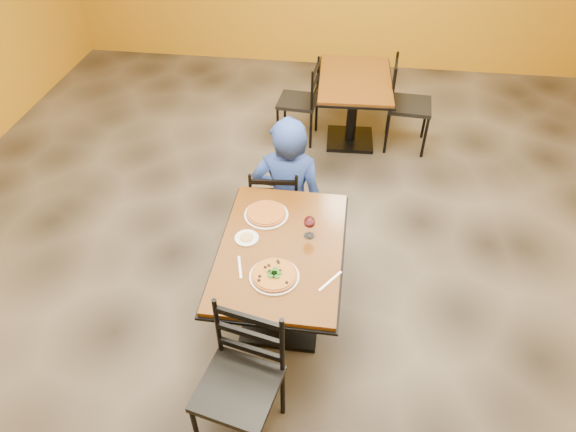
# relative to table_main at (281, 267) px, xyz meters

# --- Properties ---
(floor) EXTENTS (7.00, 8.00, 0.01)m
(floor) POSITION_rel_table_main_xyz_m (0.00, 0.50, -0.56)
(floor) COLOR black
(floor) RESTS_ON ground
(table_main) EXTENTS (0.83, 1.23, 0.75)m
(table_main) POSITION_rel_table_main_xyz_m (0.00, 0.00, 0.00)
(table_main) COLOR #653610
(table_main) RESTS_ON floor
(table_second) EXTENTS (0.80, 1.15, 0.75)m
(table_second) POSITION_rel_table_main_xyz_m (0.40, 2.52, -0.01)
(table_second) COLOR #653610
(table_second) RESTS_ON floor
(chair_main_near) EXTENTS (0.51, 0.51, 0.95)m
(chair_main_near) POSITION_rel_table_main_xyz_m (-0.12, -0.88, -0.08)
(chair_main_near) COLOR black
(chair_main_near) RESTS_ON floor
(chair_main_far) EXTENTS (0.42, 0.42, 0.85)m
(chair_main_far) POSITION_rel_table_main_xyz_m (-0.17, 0.81, -0.13)
(chair_main_far) COLOR black
(chair_main_far) RESTS_ON floor
(chair_second_left) EXTENTS (0.43, 0.43, 0.88)m
(chair_second_left) POSITION_rel_table_main_xyz_m (-0.19, 2.52, -0.11)
(chair_second_left) COLOR black
(chair_second_left) RESTS_ON floor
(chair_second_right) EXTENTS (0.46, 0.46, 0.96)m
(chair_second_right) POSITION_rel_table_main_xyz_m (0.98, 2.52, -0.08)
(chair_second_right) COLOR black
(chair_second_right) RESTS_ON floor
(diner) EXTENTS (0.61, 0.41, 1.19)m
(diner) POSITION_rel_table_main_xyz_m (-0.08, 0.90, 0.04)
(diner) COLOR navy
(diner) RESTS_ON floor
(plate_main) EXTENTS (0.31, 0.31, 0.01)m
(plate_main) POSITION_rel_table_main_xyz_m (-0.00, -0.27, 0.20)
(plate_main) COLOR white
(plate_main) RESTS_ON table_main
(pizza_main) EXTENTS (0.28, 0.28, 0.02)m
(pizza_main) POSITION_rel_table_main_xyz_m (-0.00, -0.27, 0.21)
(pizza_main) COLOR maroon
(pizza_main) RESTS_ON plate_main
(plate_far) EXTENTS (0.31, 0.31, 0.01)m
(plate_far) POSITION_rel_table_main_xyz_m (-0.15, 0.30, 0.20)
(plate_far) COLOR white
(plate_far) RESTS_ON table_main
(pizza_far) EXTENTS (0.28, 0.28, 0.02)m
(pizza_far) POSITION_rel_table_main_xyz_m (-0.15, 0.30, 0.21)
(pizza_far) COLOR #B07821
(pizza_far) RESTS_ON plate_far
(side_plate) EXTENTS (0.16, 0.16, 0.01)m
(side_plate) POSITION_rel_table_main_xyz_m (-0.24, 0.05, 0.20)
(side_plate) COLOR white
(side_plate) RESTS_ON table_main
(dip) EXTENTS (0.09, 0.09, 0.01)m
(dip) POSITION_rel_table_main_xyz_m (-0.24, 0.05, 0.21)
(dip) COLOR tan
(dip) RESTS_ON side_plate
(wine_glass) EXTENTS (0.08, 0.08, 0.18)m
(wine_glass) POSITION_rel_table_main_xyz_m (0.17, 0.13, 0.28)
(wine_glass) COLOR white
(wine_glass) RESTS_ON table_main
(fork) EXTENTS (0.07, 0.19, 0.00)m
(fork) POSITION_rel_table_main_xyz_m (-0.23, -0.21, 0.20)
(fork) COLOR silver
(fork) RESTS_ON table_main
(knife) EXTENTS (0.13, 0.18, 0.00)m
(knife) POSITION_rel_table_main_xyz_m (0.34, -0.25, 0.20)
(knife) COLOR silver
(knife) RESTS_ON table_main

